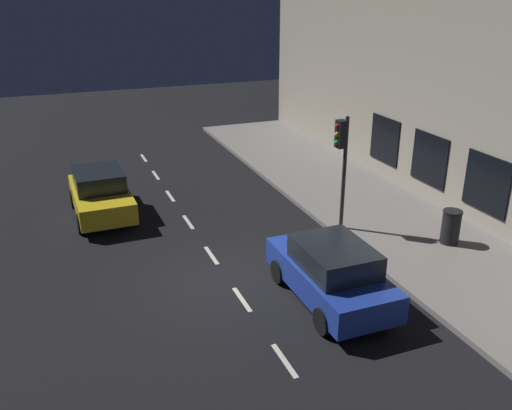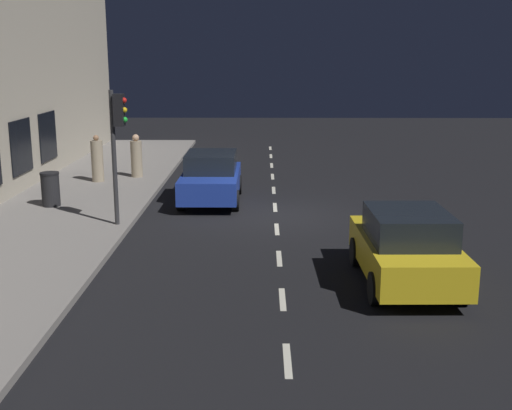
# 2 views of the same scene
# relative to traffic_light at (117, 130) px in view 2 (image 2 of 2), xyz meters

# --- Properties ---
(ground_plane) EXTENTS (60.00, 60.00, 0.00)m
(ground_plane) POSITION_rel_traffic_light_xyz_m (-4.23, -1.66, -2.73)
(ground_plane) COLOR black
(sidewalk) EXTENTS (4.50, 32.00, 0.15)m
(sidewalk) POSITION_rel_traffic_light_xyz_m (2.02, -1.66, -2.65)
(sidewalk) COLOR gray
(sidewalk) RESTS_ON ground
(lane_centre_line) EXTENTS (0.12, 27.20, 0.01)m
(lane_centre_line) POSITION_rel_traffic_light_xyz_m (-4.23, -2.66, -2.72)
(lane_centre_line) COLOR beige
(lane_centre_line) RESTS_ON ground
(traffic_light) EXTENTS (0.47, 0.32, 3.61)m
(traffic_light) POSITION_rel_traffic_light_xyz_m (0.00, 0.00, 0.00)
(traffic_light) COLOR #2D2D30
(traffic_light) RESTS_ON sidewalk
(parked_car_0) EXTENTS (1.92, 3.84, 1.58)m
(parked_car_0) POSITION_rel_traffic_light_xyz_m (-6.80, 4.22, -1.94)
(parked_car_0) COLOR gold
(parked_car_0) RESTS_ON ground
(parked_car_1) EXTENTS (1.89, 3.99, 1.58)m
(parked_car_1) POSITION_rel_traffic_light_xyz_m (-2.17, -3.48, -1.94)
(parked_car_1) COLOR #1E389E
(parked_car_1) RESTS_ON ground
(pedestrian_0) EXTENTS (0.58, 0.58, 1.60)m
(pedestrian_0) POSITION_rel_traffic_light_xyz_m (0.90, -7.00, -1.85)
(pedestrian_0) COLOR gray
(pedestrian_0) RESTS_ON sidewalk
(pedestrian_1) EXTENTS (0.55, 0.55, 1.69)m
(pedestrian_1) POSITION_rel_traffic_light_xyz_m (2.15, -6.08, -1.81)
(pedestrian_1) COLOR gray
(pedestrian_1) RESTS_ON sidewalk
(trash_bin) EXTENTS (0.57, 0.57, 1.04)m
(trash_bin) POSITION_rel_traffic_light_xyz_m (2.61, -2.16, -2.05)
(trash_bin) COLOR black
(trash_bin) RESTS_ON sidewalk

